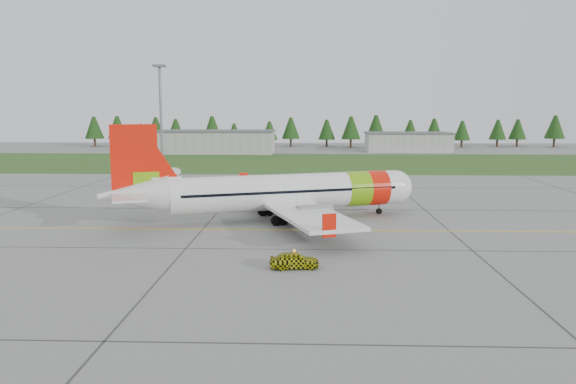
{
  "coord_description": "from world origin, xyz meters",
  "views": [
    {
      "loc": [
        -4.34,
        -47.71,
        12.09
      ],
      "look_at": [
        -6.38,
        10.63,
        3.52
      ],
      "focal_mm": 35.0,
      "sensor_mm": 36.0,
      "label": 1
    }
  ],
  "objects": [
    {
      "name": "treeline",
      "position": [
        0.0,
        138.0,
        5.0
      ],
      "size": [
        160.0,
        8.0,
        10.0
      ],
      "primitive_type": null,
      "color": "#1C3F14",
      "rests_on": "ground"
    },
    {
      "name": "aircraft",
      "position": [
        -7.19,
        13.34,
        3.07
      ],
      "size": [
        33.93,
        32.2,
        10.66
      ],
      "rotation": [
        0.0,
        0.0,
        0.34
      ],
      "color": "white",
      "rests_on": "ground"
    },
    {
      "name": "service_van",
      "position": [
        -29.7,
        54.01,
        2.32
      ],
      "size": [
        2.1,
        2.06,
        4.64
      ],
      "primitive_type": "imported",
      "rotation": [
        0.0,
        0.0,
        -0.42
      ],
      "color": "silver",
      "rests_on": "ground"
    },
    {
      "name": "grass_strip",
      "position": [
        0.0,
        82.0,
        0.01
      ],
      "size": [
        320.0,
        50.0,
        0.03
      ],
      "primitive_type": "cube",
      "color": "#30561E",
      "rests_on": "ground"
    },
    {
      "name": "follow_me_car",
      "position": [
        -5.32,
        -5.88,
        1.91
      ],
      "size": [
        1.48,
        1.68,
        3.81
      ],
      "primitive_type": "imported",
      "rotation": [
        0.0,
        0.0,
        1.69
      ],
      "color": "yellow",
      "rests_on": "ground"
    },
    {
      "name": "ground",
      "position": [
        0.0,
        0.0,
        0.0
      ],
      "size": [
        320.0,
        320.0,
        0.0
      ],
      "primitive_type": "plane",
      "color": "gray",
      "rests_on": "ground"
    },
    {
      "name": "hangar_east",
      "position": [
        25.0,
        118.0,
        2.6
      ],
      "size": [
        24.0,
        12.0,
        5.2
      ],
      "primitive_type": "cube",
      "color": "#A8A8A3",
      "rests_on": "ground"
    },
    {
      "name": "hangar_west",
      "position": [
        -30.0,
        110.0,
        3.0
      ],
      "size": [
        32.0,
        14.0,
        6.0
      ],
      "primitive_type": "cube",
      "color": "#A8A8A3",
      "rests_on": "ground"
    },
    {
      "name": "floodlight_mast",
      "position": [
        -32.0,
        58.0,
        10.0
      ],
      "size": [
        0.5,
        0.5,
        20.0
      ],
      "primitive_type": "cylinder",
      "color": "slate",
      "rests_on": "ground"
    },
    {
      "name": "taxi_guideline",
      "position": [
        0.0,
        8.0,
        0.01
      ],
      "size": [
        120.0,
        0.25,
        0.02
      ],
      "primitive_type": "cube",
      "color": "gold",
      "rests_on": "ground"
    }
  ]
}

